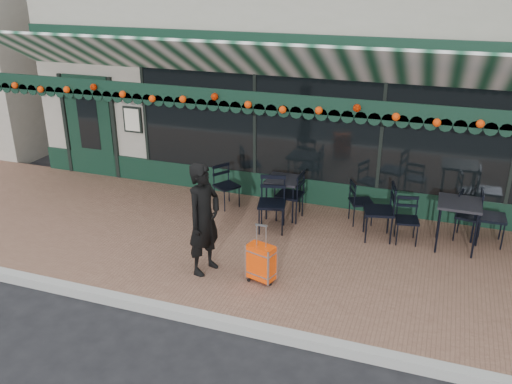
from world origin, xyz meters
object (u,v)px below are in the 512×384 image
(cafe_table_a, at_px, (459,207))
(chair_b_left, at_px, (290,195))
(suitcase, at_px, (261,263))
(chair_a_front, at_px, (407,221))
(chair_b_right, at_px, (361,202))
(chair_solo, at_px, (227,186))
(chair_b_front, at_px, (272,205))
(cafe_table_b, at_px, (284,182))
(chair_a_extra, at_px, (492,218))
(chair_a_right, at_px, (469,216))
(woman, at_px, (204,219))
(chair_a_left, at_px, (379,211))

(cafe_table_a, bearing_deg, chair_b_left, 176.49)
(suitcase, bearing_deg, chair_a_front, 62.71)
(chair_b_right, xyz_separation_m, chair_solo, (-2.54, -0.14, 0.02))
(suitcase, height_order, chair_b_front, chair_b_front)
(cafe_table_b, xyz_separation_m, chair_a_extra, (3.55, 0.10, -0.20))
(chair_a_right, distance_m, chair_b_front, 3.32)
(woman, distance_m, cafe_table_b, 2.35)
(woman, xyz_separation_m, chair_a_extra, (4.09, 2.39, -0.40))
(chair_solo, bearing_deg, chair_a_left, -64.47)
(chair_a_front, xyz_separation_m, chair_solo, (-3.38, 0.36, 0.03))
(suitcase, relative_size, chair_a_left, 0.91)
(cafe_table_a, relative_size, chair_b_left, 0.89)
(cafe_table_b, height_order, chair_a_left, chair_a_left)
(chair_b_right, relative_size, chair_b_front, 0.82)
(chair_a_right, height_order, chair_b_left, chair_b_left)
(suitcase, relative_size, chair_b_front, 0.93)
(woman, xyz_separation_m, suitcase, (0.89, -0.01, -0.55))
(cafe_table_b, bearing_deg, chair_a_left, -10.94)
(cafe_table_a, bearing_deg, chair_a_left, -176.25)
(cafe_table_b, relative_size, chair_b_front, 0.76)
(chair_a_right, distance_m, chair_a_extra, 0.35)
(chair_b_front, bearing_deg, chair_a_right, 0.68)
(woman, height_order, chair_b_front, woman)
(suitcase, bearing_deg, chair_b_right, 83.41)
(chair_b_left, bearing_deg, chair_solo, -93.23)
(cafe_table_a, relative_size, chair_a_right, 0.97)
(cafe_table_b, bearing_deg, chair_a_front, -7.94)
(suitcase, relative_size, cafe_table_b, 1.23)
(cafe_table_a, xyz_separation_m, chair_b_left, (-2.87, 0.18, -0.27))
(cafe_table_a, bearing_deg, chair_b_front, -172.84)
(suitcase, relative_size, chair_a_extra, 0.98)
(chair_a_front, height_order, chair_a_extra, chair_a_extra)
(cafe_table_b, distance_m, chair_a_extra, 3.56)
(suitcase, height_order, cafe_table_a, suitcase)
(chair_b_left, distance_m, chair_b_right, 1.28)
(chair_a_left, bearing_deg, chair_a_right, 95.15)
(woman, height_order, chair_b_left, woman)
(woman, bearing_deg, chair_b_front, -2.36)
(chair_a_left, bearing_deg, cafe_table_b, -114.10)
(chair_b_left, bearing_deg, chair_a_front, 86.17)
(cafe_table_b, height_order, chair_solo, chair_solo)
(chair_a_extra, relative_size, chair_solo, 1.11)
(woman, xyz_separation_m, cafe_table_b, (0.54, 2.28, -0.20))
(woman, distance_m, chair_a_front, 3.44)
(chair_solo, bearing_deg, suitcase, -114.21)
(chair_b_front, bearing_deg, chair_a_left, -3.34)
(chair_b_right, bearing_deg, chair_a_extra, -116.52)
(chair_a_front, bearing_deg, woman, -155.81)
(chair_b_front, relative_size, chair_solo, 1.17)
(suitcase, distance_m, chair_a_front, 2.73)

